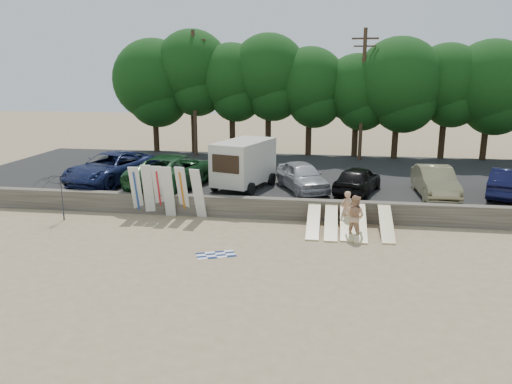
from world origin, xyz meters
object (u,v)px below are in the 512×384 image
Objects in this scene: box_trailer at (244,162)px; beachgoer_b at (355,217)px; car_1 at (175,170)px; beachgoer_a at (346,210)px; car_3 at (358,180)px; car_2 at (302,176)px; car_0 at (111,168)px; beach_umbrella at (63,197)px; car_4 at (435,182)px; car_5 at (508,183)px; cooler at (344,224)px.

box_trailer is 2.39× the size of beachgoer_b.
beachgoer_a is (9.19, -3.86, -0.75)m from car_1.
car_2 is at bearing 12.09° from car_3.
beach_umbrella is (-0.14, -5.05, -0.42)m from car_0.
beach_umbrella reaches higher than beachgoer_b.
car_1 is at bearing 49.99° from beach_umbrella.
beachgoer_b is (13.31, -5.53, -0.63)m from car_0.
car_1 is at bearing 177.41° from car_4.
car_5 is (17.27, 0.35, -0.18)m from car_1.
box_trailer is 7.65m from car_0.
car_2 reaches higher than cooler.
beach_umbrella is (-13.09, -0.96, 0.98)m from cooler.
box_trailer is 0.97× the size of car_4.
car_0 is 2.45× the size of beach_umbrella.
car_0 is 13.68m from beachgoer_a.
car_3 is 2.49× the size of beachgoer_a.
car_2 reaches higher than beachgoer_a.
car_1 reaches higher than cooler.
car_4 reaches higher than car_5.
car_0 is 17.49m from car_4.
beachgoer_b is (9.50, -5.19, -0.68)m from car_1.
car_3 is 2.29× the size of beachgoer_b.
car_1 reaches higher than car_4.
car_1 reaches higher than car_3.
beach_umbrella is (-7.77, -4.92, -1.01)m from box_trailer.
car_4 reaches higher than car_2.
car_4 is 6.58m from beachgoer_b.
car_2 is at bearing 14.06° from car_0.
car_3 is at bearing 81.07° from cooler.
car_2 is at bearing 175.04° from car_4.
beach_umbrella reaches higher than cooler.
cooler is (12.95, -4.10, -1.40)m from car_0.
car_4 is 3.64m from car_5.
cooler is 0.15× the size of beach_umbrella.
box_trailer is at bearing 32.36° from beach_umbrella.
beach_umbrella is at bearing 179.99° from car_2.
car_2 reaches higher than car_3.
beach_umbrella is at bearing 35.15° from car_5.
box_trailer is at bearing -165.54° from car_1.
car_0 reaches higher than beachgoer_a.
box_trailer is at bearing 22.33° from car_5.
car_1 reaches higher than beach_umbrella.
box_trailer is 1.76× the size of beach_umbrella.
beachgoer_b is (-7.78, -5.54, -0.50)m from car_5.
beachgoer_a is (-4.48, -3.73, -0.60)m from car_4.
car_0 is at bearing 88.42° from beach_umbrella.
car_4 is 18.21m from beach_umbrella.
car_2 is at bearing 22.50° from car_5.
beachgoer_b is at bearing -7.81° from car_0.
car_2 is at bearing 16.97° from box_trailer.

